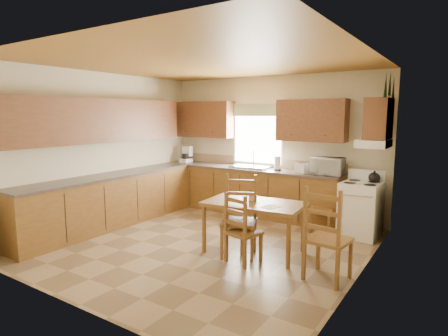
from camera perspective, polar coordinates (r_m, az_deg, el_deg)
The scene contains 35 objects.
floor at distance 5.84m, azimuth -2.90°, elevation -11.49°, with size 4.50×4.50×0.00m, color olive.
ceiling at distance 5.55m, azimuth -3.11°, elevation 15.80°, with size 4.50×4.50×0.00m, color olive.
wall_left at distance 7.09m, azimuth -17.88°, elevation 2.82°, with size 4.50×4.50×0.00m, color beige.
wall_right at distance 4.59m, azimuth 20.33°, elevation -0.00°, with size 4.50×4.50×0.00m, color beige.
wall_back at distance 7.46m, azimuth 7.26°, elevation 3.39°, with size 4.50×4.50×0.00m, color beige.
wall_front at distance 3.96m, azimuth -22.59°, elevation -1.34°, with size 4.50×4.50×0.00m, color beige.
lower_cab_back at distance 7.50m, azimuth 3.55°, elevation -3.57°, with size 3.75×0.60×0.88m, color brown.
lower_cab_left at distance 6.90m, azimuth -16.94°, elevation -4.93°, with size 0.60×3.60×0.88m, color brown.
counter_back at distance 7.42m, azimuth 3.58°, elevation -0.09°, with size 3.75×0.63×0.04m, color #4C403B.
counter_left at distance 6.82m, azimuth -17.10°, elevation -1.16°, with size 0.63×3.60×0.04m, color #4C403B.
backsplash at distance 7.65m, azimuth 4.66°, elevation 0.99°, with size 3.75×0.01×0.18m, color #947A5C.
upper_cab_back_left at distance 8.09m, azimuth -3.17°, elevation 7.39°, with size 1.41×0.33×0.75m, color brown.
upper_cab_back_right at distance 6.94m, azimuth 13.20°, elevation 7.07°, with size 1.25×0.33×0.75m, color brown.
upper_cab_left at distance 6.84m, azimuth -18.16°, elevation 6.87°, with size 0.33×3.60×0.75m, color brown.
upper_cab_stove at distance 6.20m, azimuth 22.50°, elevation 6.98°, with size 0.33×0.62×0.62m, color brown.
range_hood at distance 6.22m, azimuth 21.86°, elevation 3.51°, with size 0.44×0.62×0.12m, color silver.
window_frame at distance 7.55m, azimuth 5.14°, elevation 5.00°, with size 1.13×0.02×1.18m, color silver.
window_pane at distance 7.55m, azimuth 5.12°, elevation 5.00°, with size 1.05×0.01×1.10m, color white.
window_valance at distance 7.52m, azimuth 5.08°, elevation 8.80°, with size 1.19×0.01×0.24m, color #426934.
sink_basin at distance 7.37m, azimuth 4.09°, elevation 0.18°, with size 0.75×0.45×0.04m, color silver.
pine_decal_a at distance 5.87m, azimuth 23.43°, elevation 11.59°, with size 0.22×0.22×0.36m, color #14391D.
pine_decal_b at distance 6.19m, azimuth 23.98°, elevation 11.72°, with size 0.22×0.22×0.36m, color #14391D.
pine_decal_c at distance 6.50m, azimuth 24.42°, elevation 11.14°, with size 0.22×0.22×0.36m, color #14391D.
stove at distance 6.45m, azimuth 20.09°, elevation -6.06°, with size 0.58×0.60×0.87m, color silver.
coffeemaker at distance 8.27m, azimuth -5.84°, elevation 1.99°, with size 0.19×0.22×0.32m, color silver.
paper_towel at distance 7.11m, azimuth 8.15°, elevation 0.72°, with size 0.11×0.11×0.26m, color white.
toaster at distance 6.86m, azimuth 11.72°, elevation -0.01°, with size 0.21×0.14×0.17m, color silver.
microwave at distance 6.76m, azimuth 15.49°, elevation 0.27°, with size 0.50×0.36×0.30m, color silver.
dining_table at distance 5.41m, azimuth 4.54°, elevation -9.00°, with size 1.37×0.78×0.73m, color brown.
chair_near_left at distance 5.03m, azimuth 3.00°, elevation -9.08°, with size 0.40×0.38×0.94m, color brown.
chair_near_right at distance 4.65m, azimuth 15.61°, elevation -9.61°, with size 0.47×0.45×1.13m, color brown.
chair_far_left at distance 6.51m, azimuth 14.72°, elevation -5.63°, with size 0.37×0.35×0.88m, color brown.
chair_far_right at distance 5.22m, azimuth 2.29°, elevation -7.46°, with size 0.47×0.45×1.11m, color brown.
table_paper at distance 5.07m, azimuth 7.17°, elevation -5.88°, with size 0.19×0.26×0.00m, color white.
table_card at distance 5.38m, azimuth 4.20°, elevation -4.40°, with size 0.09×0.02×0.12m, color white.
Camera 1 is at (3.25, -4.44, 1.96)m, focal length 30.00 mm.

